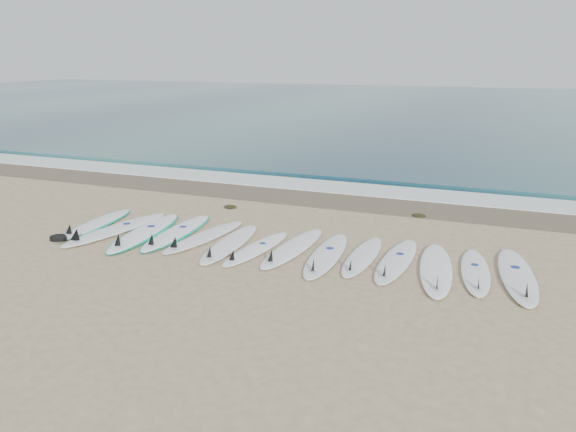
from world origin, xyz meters
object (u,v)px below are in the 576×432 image
(surfboard_13, at_px, (518,276))
(leash_coil, at_px, (59,238))
(surfboard_7, at_px, (292,248))
(surfboard_0, at_px, (96,224))

(surfboard_13, height_order, leash_coil, surfboard_13)
(surfboard_7, distance_m, surfboard_13, 4.11)
(leash_coil, bearing_deg, surfboard_7, 13.63)
(surfboard_0, height_order, surfboard_13, surfboard_13)
(surfboard_7, height_order, leash_coil, surfboard_7)
(leash_coil, bearing_deg, surfboard_0, 88.10)
(surfboard_7, xyz_separation_m, surfboard_13, (4.11, 0.06, 0.00))
(surfboard_13, bearing_deg, leash_coil, -179.39)
(surfboard_0, xyz_separation_m, surfboard_7, (4.68, 0.05, 0.01))
(surfboard_7, bearing_deg, surfboard_13, 4.74)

